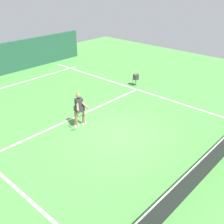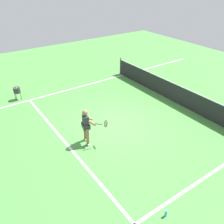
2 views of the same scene
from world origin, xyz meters
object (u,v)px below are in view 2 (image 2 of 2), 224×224
water_bottle (166,213)px  ball_hopper (17,90)px  tennis_ball_near (74,89)px  tennis_player (87,125)px

water_bottle → ball_hopper: bearing=-172.1°
tennis_ball_near → ball_hopper: ball_hopper is taller
ball_hopper → water_bottle: ball_hopper is taller
ball_hopper → tennis_ball_near: bearing=78.2°
tennis_player → ball_hopper: 5.67m
ball_hopper → water_bottle: (9.84, 1.37, -0.43)m
ball_hopper → water_bottle: size_ratio=3.10×
tennis_ball_near → water_bottle: 9.35m
tennis_player → water_bottle: size_ratio=6.46×
tennis_player → ball_hopper: bearing=-167.5°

